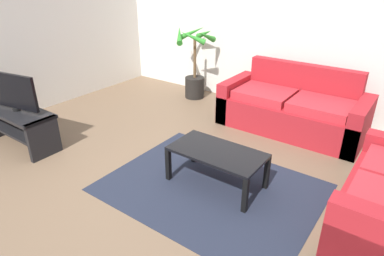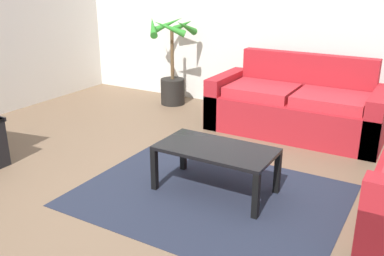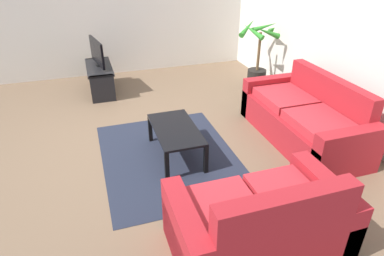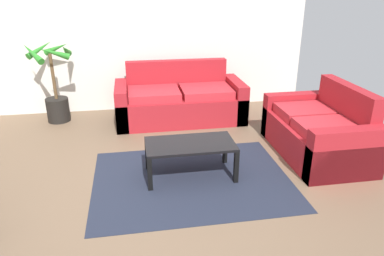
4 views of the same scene
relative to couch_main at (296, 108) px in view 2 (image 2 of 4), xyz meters
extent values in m
plane|color=brown|center=(-0.70, -2.28, -0.30)|extent=(6.60, 6.60, 0.00)
cube|color=silver|center=(-0.70, 0.72, 1.05)|extent=(6.00, 0.06, 2.70)
cube|color=maroon|center=(0.00, -0.03, -0.09)|extent=(2.00, 0.90, 0.42)
cube|color=maroon|center=(0.00, 0.34, 0.36)|extent=(1.64, 0.16, 0.48)
cube|color=maroon|center=(-0.91, -0.03, 0.01)|extent=(0.18, 0.90, 0.62)
cube|color=maroon|center=(0.91, -0.03, 0.01)|extent=(0.18, 0.90, 0.62)
cube|color=#B8272F|center=(-0.41, -0.08, 0.18)|extent=(0.78, 0.66, 0.12)
cube|color=#B8272F|center=(0.41, -0.08, 0.18)|extent=(0.78, 0.66, 0.12)
cube|color=black|center=(-0.14, -1.83, 0.09)|extent=(1.00, 0.53, 0.03)
cube|color=black|center=(-0.61, -2.07, -0.11)|extent=(0.05, 0.05, 0.38)
cube|color=black|center=(0.34, -2.07, -0.11)|extent=(0.05, 0.05, 0.38)
cube|color=black|center=(-0.61, -1.59, -0.11)|extent=(0.05, 0.05, 0.38)
cube|color=black|center=(0.34, -1.59, -0.11)|extent=(0.05, 0.05, 0.38)
cube|color=#1E2333|center=(-0.14, -1.93, -0.30)|extent=(2.20, 1.70, 0.01)
cylinder|color=black|center=(-1.92, 0.27, -0.11)|extent=(0.35, 0.35, 0.37)
cylinder|color=brown|center=(-1.92, 0.27, 0.42)|extent=(0.05, 0.05, 0.70)
cone|color=#2B8427|center=(-1.69, 0.27, 0.82)|extent=(0.10, 0.48, 0.26)
cone|color=#2B8427|center=(-1.85, 0.46, 0.82)|extent=(0.42, 0.24, 0.24)
cone|color=#2B8427|center=(-2.09, 0.42, 0.82)|extent=(0.39, 0.41, 0.26)
cone|color=#2B8427|center=(-2.13, 0.10, 0.82)|extent=(0.40, 0.47, 0.28)
cone|color=#2B8427|center=(-1.83, 0.06, 0.82)|extent=(0.45, 0.28, 0.25)
camera|label=1|loc=(1.45, -4.46, 1.84)|focal=31.25mm
camera|label=2|loc=(1.38, -4.82, 1.48)|focal=39.87mm
camera|label=3|loc=(3.47, -2.78, 2.16)|focal=31.38mm
camera|label=4|loc=(-0.74, -5.46, 1.79)|focal=33.81mm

